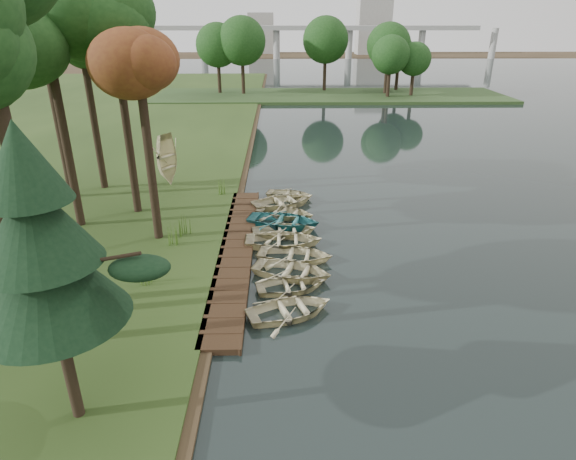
{
  "coord_description": "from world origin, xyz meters",
  "views": [
    {
      "loc": [
        0.54,
        -21.34,
        10.66
      ],
      "look_at": [
        0.94,
        0.09,
        1.16
      ],
      "focal_mm": 30.0,
      "sensor_mm": 36.0,
      "label": 1
    }
  ],
  "objects_px": {
    "stored_rowboat": "(169,180)",
    "pine_tree": "(41,247)",
    "rowboat_1": "(291,284)",
    "rowboat_2": "(292,269)",
    "boardwalk": "(237,250)",
    "rowboat_0": "(290,308)"
  },
  "relations": [
    {
      "from": "rowboat_0",
      "to": "stored_rowboat",
      "type": "height_order",
      "value": "stored_rowboat"
    },
    {
      "from": "stored_rowboat",
      "to": "pine_tree",
      "type": "bearing_deg",
      "value": -144.43
    },
    {
      "from": "rowboat_2",
      "to": "stored_rowboat",
      "type": "xyz_separation_m",
      "value": [
        -7.93,
        12.22,
        0.24
      ]
    },
    {
      "from": "rowboat_1",
      "to": "pine_tree",
      "type": "height_order",
      "value": "pine_tree"
    },
    {
      "from": "rowboat_0",
      "to": "rowboat_2",
      "type": "xyz_separation_m",
      "value": [
        0.15,
        3.06,
        0.02
      ]
    },
    {
      "from": "boardwalk",
      "to": "rowboat_1",
      "type": "bearing_deg",
      "value": -54.93
    },
    {
      "from": "rowboat_0",
      "to": "rowboat_2",
      "type": "distance_m",
      "value": 3.06
    },
    {
      "from": "rowboat_0",
      "to": "rowboat_2",
      "type": "height_order",
      "value": "rowboat_2"
    },
    {
      "from": "stored_rowboat",
      "to": "pine_tree",
      "type": "height_order",
      "value": "pine_tree"
    },
    {
      "from": "boardwalk",
      "to": "rowboat_2",
      "type": "height_order",
      "value": "rowboat_2"
    },
    {
      "from": "rowboat_2",
      "to": "stored_rowboat",
      "type": "distance_m",
      "value": 14.57
    },
    {
      "from": "rowboat_1",
      "to": "stored_rowboat",
      "type": "height_order",
      "value": "stored_rowboat"
    },
    {
      "from": "rowboat_2",
      "to": "pine_tree",
      "type": "distance_m",
      "value": 11.61
    },
    {
      "from": "pine_tree",
      "to": "rowboat_2",
      "type": "bearing_deg",
      "value": 52.66
    },
    {
      "from": "stored_rowboat",
      "to": "pine_tree",
      "type": "distance_m",
      "value": 21.13
    },
    {
      "from": "rowboat_1",
      "to": "rowboat_2",
      "type": "height_order",
      "value": "rowboat_2"
    },
    {
      "from": "rowboat_0",
      "to": "rowboat_1",
      "type": "xyz_separation_m",
      "value": [
        0.09,
        1.9,
        -0.04
      ]
    },
    {
      "from": "rowboat_2",
      "to": "pine_tree",
      "type": "height_order",
      "value": "pine_tree"
    },
    {
      "from": "boardwalk",
      "to": "stored_rowboat",
      "type": "height_order",
      "value": "stored_rowboat"
    },
    {
      "from": "rowboat_2",
      "to": "rowboat_1",
      "type": "bearing_deg",
      "value": -163.89
    },
    {
      "from": "stored_rowboat",
      "to": "pine_tree",
      "type": "relative_size",
      "value": 0.42
    },
    {
      "from": "boardwalk",
      "to": "pine_tree",
      "type": "distance_m",
      "value": 12.65
    }
  ]
}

